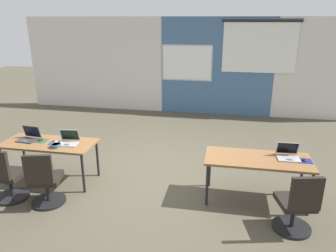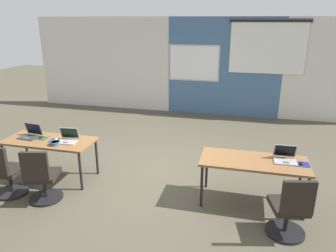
% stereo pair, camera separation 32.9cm
% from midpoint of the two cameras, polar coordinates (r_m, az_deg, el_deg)
% --- Properties ---
extents(ground_plane, '(24.00, 24.00, 0.00)m').
position_cam_midpoint_polar(ground_plane, '(6.00, -0.87, -8.38)').
color(ground_plane, '#4C4738').
extents(back_wall_assembly, '(10.00, 0.27, 2.80)m').
position_cam_midpoint_polar(back_wall_assembly, '(9.54, 5.90, 10.70)').
color(back_wall_assembly, silver).
rests_on(back_wall_assembly, ground).
extents(desk_near_left, '(1.60, 0.70, 0.72)m').
position_cam_midpoint_polar(desk_near_left, '(5.91, -19.13, -2.93)').
color(desk_near_left, brown).
rests_on(desk_near_left, ground).
extents(desk_near_right, '(1.60, 0.70, 0.72)m').
position_cam_midpoint_polar(desk_near_right, '(5.03, 17.03, -6.57)').
color(desk_near_right, brown).
rests_on(desk_near_right, ground).
extents(laptop_near_left_inner, '(0.37, 0.35, 0.23)m').
position_cam_midpoint_polar(laptop_near_left_inner, '(5.70, -16.09, -2.25)').
color(laptop_near_left_inner, '#9E9EA3').
rests_on(laptop_near_left_inner, desk_near_left).
extents(mousepad_near_left_inner, '(0.22, 0.19, 0.00)m').
position_cam_midpoint_polar(mousepad_near_left_inner, '(5.80, -18.03, -2.57)').
color(mousepad_near_left_inner, navy).
rests_on(mousepad_near_left_inner, desk_near_left).
extents(mouse_near_left_inner, '(0.07, 0.11, 0.03)m').
position_cam_midpoint_polar(mouse_near_left_inner, '(5.79, -18.05, -2.40)').
color(mouse_near_left_inner, silver).
rests_on(mouse_near_left_inner, mousepad_near_left_inner).
extents(chair_near_left_inner, '(0.53, 0.59, 0.92)m').
position_cam_midpoint_polar(chair_near_left_inner, '(5.27, -20.11, -9.12)').
color(chair_near_left_inner, black).
rests_on(chair_near_left_inner, ground).
extents(laptop_near_left_end, '(0.36, 0.32, 0.23)m').
position_cam_midpoint_polar(laptop_near_left_end, '(6.13, -22.17, -1.43)').
color(laptop_near_left_end, '#333338').
rests_on(laptop_near_left_end, desk_near_left).
extents(mousepad_near_left_end, '(0.22, 0.19, 0.00)m').
position_cam_midpoint_polar(mousepad_near_left_end, '(6.01, -20.40, -2.08)').
color(mousepad_near_left_end, '#23512D').
rests_on(mousepad_near_left_end, desk_near_left).
extents(mouse_near_left_end, '(0.08, 0.11, 0.03)m').
position_cam_midpoint_polar(mouse_near_left_end, '(6.00, -20.42, -1.91)').
color(mouse_near_left_end, black).
rests_on(mouse_near_left_end, mousepad_near_left_end).
extents(chair_near_left_end, '(0.52, 0.55, 0.92)m').
position_cam_midpoint_polar(chair_near_left_end, '(5.66, -25.70, -7.93)').
color(chair_near_left_end, black).
rests_on(chair_near_left_end, ground).
extents(laptop_near_right_end, '(0.34, 0.32, 0.23)m').
position_cam_midpoint_polar(laptop_near_right_end, '(5.12, 22.13, -5.35)').
color(laptop_near_right_end, '#9E9EA3').
rests_on(laptop_near_right_end, desk_near_right).
extents(mousepad_near_right_end, '(0.22, 0.19, 0.00)m').
position_cam_midpoint_polar(mousepad_near_right_end, '(5.12, 24.68, -6.31)').
color(mousepad_near_right_end, navy).
rests_on(mousepad_near_right_end, desk_near_right).
extents(mouse_near_right_end, '(0.06, 0.10, 0.03)m').
position_cam_midpoint_polar(mouse_near_right_end, '(5.11, 24.71, -6.12)').
color(mouse_near_right_end, black).
rests_on(mouse_near_right_end, mousepad_near_right_end).
extents(chair_near_right_end, '(0.53, 0.58, 0.92)m').
position_cam_midpoint_polar(chair_near_right_end, '(4.57, 23.11, -14.09)').
color(chair_near_right_end, black).
rests_on(chair_near_right_end, ground).
extents(snack_bowl, '(0.18, 0.18, 0.06)m').
position_cam_midpoint_polar(snack_bowl, '(5.61, -18.15, -2.92)').
color(snack_bowl, '#3D6070').
rests_on(snack_bowl, desk_near_left).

